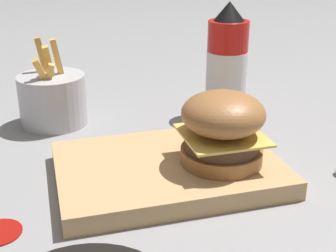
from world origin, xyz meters
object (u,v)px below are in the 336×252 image
Objects in this scene: ketchup_bottle at (227,66)px; fries_basket at (53,99)px; serving_board at (168,169)px; burger at (223,128)px.

ketchup_bottle is 1.38× the size of fries_basket.
burger is at bearing -18.50° from serving_board.
serving_board is at bearing 161.50° from burger.
ketchup_bottle reaches higher than fries_basket.
fries_basket is at bearing 127.39° from burger.
burger is (0.07, -0.02, 0.06)m from serving_board.
fries_basket is (-0.14, 0.24, 0.03)m from serving_board.
serving_board is at bearing -60.79° from fries_basket.
burger is at bearing -52.61° from fries_basket.
ketchup_bottle is (0.10, 0.23, 0.02)m from burger.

